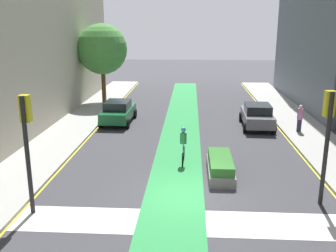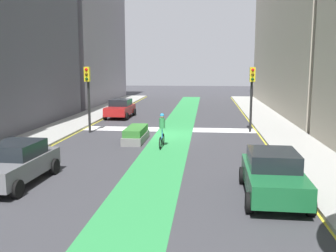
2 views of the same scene
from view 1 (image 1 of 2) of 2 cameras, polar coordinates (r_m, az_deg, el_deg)
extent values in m
plane|color=#38383D|center=(15.37, 2.62, -10.61)|extent=(120.00, 120.00, 0.00)
cube|color=#2D8C47|center=(15.38, 0.90, -10.56)|extent=(2.40, 60.00, 0.01)
cube|color=silver|center=(13.60, 2.48, -14.25)|extent=(12.00, 1.80, 0.01)
cube|color=#9E9E99|center=(17.14, -23.66, -8.87)|extent=(3.00, 60.00, 0.15)
cube|color=yellow|center=(16.55, -18.94, -9.50)|extent=(0.16, 60.00, 0.01)
cylinder|color=black|center=(15.17, 22.64, -3.34)|extent=(0.16, 0.16, 4.34)
cube|color=gold|center=(14.94, 23.05, 3.10)|extent=(0.35, 0.28, 0.95)
sphere|color=red|center=(15.01, 22.99, 4.33)|extent=(0.20, 0.20, 0.20)
sphere|color=#4C380C|center=(15.07, 22.88, 3.21)|extent=(0.20, 0.20, 0.20)
sphere|color=#0C3814|center=(15.13, 22.76, 2.10)|extent=(0.20, 0.20, 0.20)
cylinder|color=black|center=(14.22, -20.33, -4.34)|extent=(0.16, 0.16, 4.32)
cube|color=gold|center=(13.96, -20.64, 2.47)|extent=(0.35, 0.28, 0.95)
sphere|color=red|center=(14.03, -20.52, 3.79)|extent=(0.20, 0.20, 0.20)
sphere|color=#4C380C|center=(14.09, -20.41, 2.59)|extent=(0.20, 0.20, 0.20)
sphere|color=#0C3814|center=(14.15, -20.30, 1.41)|extent=(0.20, 0.20, 0.20)
cube|color=#196033|center=(26.57, -7.45, 1.92)|extent=(1.89, 4.24, 0.70)
cube|color=black|center=(26.25, -7.59, 3.15)|extent=(1.64, 2.03, 0.55)
cylinder|color=black|center=(28.24, -8.60, 1.93)|extent=(0.23, 0.64, 0.64)
cylinder|color=black|center=(27.89, -5.00, 1.88)|extent=(0.23, 0.64, 0.64)
cylinder|color=black|center=(25.47, -10.08, 0.43)|extent=(0.23, 0.64, 0.64)
cylinder|color=black|center=(25.08, -6.10, 0.35)|extent=(0.23, 0.64, 0.64)
cube|color=slate|center=(25.92, 13.19, 1.31)|extent=(1.95, 4.26, 0.70)
cube|color=black|center=(25.59, 13.33, 2.56)|extent=(1.67, 2.06, 0.55)
cylinder|color=black|center=(27.31, 10.89, 1.38)|extent=(0.24, 0.65, 0.64)
cylinder|color=black|center=(27.55, 14.62, 1.28)|extent=(0.24, 0.65, 0.64)
cylinder|color=black|center=(24.48, 11.49, -0.24)|extent=(0.24, 0.65, 0.64)
cylinder|color=black|center=(24.74, 15.64, -0.34)|extent=(0.24, 0.65, 0.64)
torus|color=black|center=(19.36, 2.39, -3.99)|extent=(0.08, 0.68, 0.68)
torus|color=black|center=(18.37, 2.22, -5.06)|extent=(0.08, 0.68, 0.68)
cylinder|color=#2672BF|center=(18.80, 2.31, -3.99)|extent=(0.09, 0.95, 0.06)
cylinder|color=#2672BF|center=(18.57, 2.30, -3.36)|extent=(0.05, 0.05, 0.50)
cylinder|color=#338C4C|center=(18.42, 2.31, -1.81)|extent=(0.32, 0.32, 0.55)
sphere|color=tan|center=(18.31, 2.33, -0.65)|extent=(0.22, 0.22, 0.22)
sphere|color=#268CCC|center=(18.30, 2.33, -0.53)|extent=(0.23, 0.23, 0.23)
cylinder|color=#262638|center=(25.04, 19.08, 0.08)|extent=(0.28, 0.28, 0.78)
cylinder|color=#BF72A5|center=(24.87, 19.23, 1.72)|extent=(0.34, 0.34, 0.69)
sphere|color=beige|center=(24.77, 19.32, 2.75)|extent=(0.22, 0.22, 0.22)
cylinder|color=brown|center=(32.99, -9.63, 6.15)|extent=(0.36, 0.36, 3.02)
sphere|color=#478C3D|center=(32.67, -9.86, 11.31)|extent=(4.17, 4.17, 4.17)
cube|color=slate|center=(17.54, 7.84, -6.59)|extent=(1.12, 3.25, 0.45)
cube|color=#33722D|center=(17.39, 7.89, -5.29)|extent=(1.00, 2.92, 0.40)
camera|label=2|loc=(38.27, -0.65, 11.73)|focal=40.91mm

